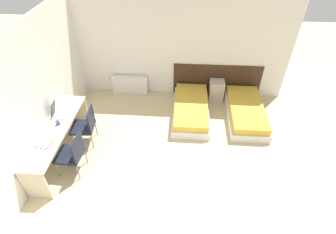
{
  "coord_description": "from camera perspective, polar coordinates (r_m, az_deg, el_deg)",
  "views": [
    {
      "loc": [
        0.32,
        -2.24,
        4.24
      ],
      "look_at": [
        0.0,
        2.18,
        0.55
      ],
      "focal_mm": 28.0,
      "sensor_mm": 36.0,
      "label": 1
    }
  ],
  "objects": [
    {
      "name": "open_notebook",
      "position": [
        5.43,
        -25.56,
        -5.27
      ],
      "size": [
        0.32,
        0.28,
        0.02
      ],
      "rotation": [
        0.0,
        0.0,
        -0.21
      ],
      "color": "#B21E1E",
      "rests_on": "desk"
    },
    {
      "name": "nightstand",
      "position": [
        7.23,
        10.49,
        5.79
      ],
      "size": [
        0.38,
        0.35,
        0.55
      ],
      "color": "beige",
      "rests_on": "ground_plane"
    },
    {
      "name": "desk",
      "position": [
        5.78,
        -22.99,
        -3.36
      ],
      "size": [
        0.52,
        2.25,
        0.73
      ],
      "color": "beige",
      "rests_on": "ground_plane"
    },
    {
      "name": "radiator",
      "position": [
        7.45,
        -8.33,
        7.01
      ],
      "size": [
        0.99,
        0.12,
        0.52
      ],
      "color": "silver",
      "rests_on": "ground_plane"
    },
    {
      "name": "ground_plane",
      "position": [
        4.8,
        -2.01,
        -22.17
      ],
      "size": [
        20.0,
        20.0,
        0.0
      ],
      "primitive_type": "plane",
      "color": "beige"
    },
    {
      "name": "headboard_panel",
      "position": [
        7.31,
        10.55,
        7.89
      ],
      "size": [
        2.35,
        0.03,
        0.92
      ],
      "color": "#382316",
      "rests_on": "ground_plane"
    },
    {
      "name": "bed_near_door",
      "position": [
        6.81,
        16.53,
        1.15
      ],
      "size": [
        0.89,
        1.87,
        0.36
      ],
      "color": "silver",
      "rests_on": "ground_plane"
    },
    {
      "name": "wall_back",
      "position": [
        6.88,
        1.12,
        14.9
      ],
      "size": [
        5.93,
        0.05,
        2.7
      ],
      "color": "white",
      "rests_on": "ground_plane"
    },
    {
      "name": "chair_near_laptop",
      "position": [
        5.94,
        -17.52,
        -1.65
      ],
      "size": [
        0.52,
        0.52,
        0.89
      ],
      "rotation": [
        0.0,
        0.0,
        0.08
      ],
      "color": "black",
      "rests_on": "ground_plane"
    },
    {
      "name": "bed_near_window",
      "position": [
        6.63,
        5.0,
        1.72
      ],
      "size": [
        0.89,
        1.87,
        0.36
      ],
      "color": "silver",
      "rests_on": "ground_plane"
    },
    {
      "name": "wall_left",
      "position": [
        5.84,
        -25.48,
        5.93
      ],
      "size": [
        0.05,
        4.96,
        2.7
      ],
      "color": "white",
      "rests_on": "ground_plane"
    },
    {
      "name": "laptop",
      "position": [
        5.93,
        -22.75,
        0.73
      ],
      "size": [
        0.36,
        0.24,
        0.35
      ],
      "rotation": [
        0.0,
        0.0,
        0.05
      ],
      "color": "silver",
      "rests_on": "desk"
    },
    {
      "name": "mug",
      "position": [
        5.73,
        -22.87,
        -1.16
      ],
      "size": [
        0.08,
        0.08,
        0.09
      ],
      "color": "#2D5184",
      "rests_on": "desk"
    },
    {
      "name": "chair_near_notebook",
      "position": [
        5.41,
        -20.14,
        -7.36
      ],
      "size": [
        0.5,
        0.5,
        0.89
      ],
      "rotation": [
        0.0,
        0.0,
        -0.05
      ],
      "color": "black",
      "rests_on": "ground_plane"
    }
  ]
}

